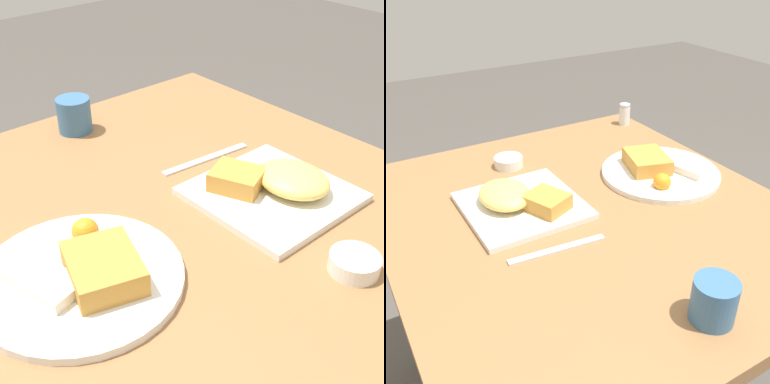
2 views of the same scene
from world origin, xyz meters
The scene contains 6 objects.
dining_table centered at (0.00, 0.00, 0.64)m, with size 0.98×0.88×0.72m.
plate_square_near centered at (-0.09, -0.13, 0.74)m, with size 0.26×0.26×0.06m.
plate_oval_far centered at (-0.05, 0.25, 0.74)m, with size 0.31×0.31×0.05m.
sauce_ramekin centered at (-0.30, -0.07, 0.74)m, with size 0.08×0.08×0.03m.
butter_knife centered at (0.10, -0.13, 0.72)m, with size 0.04×0.21×0.00m.
coffee_mug centered at (0.39, 0.00, 0.76)m, with size 0.08×0.08×0.08m.
Camera 1 is at (-0.60, 0.52, 1.26)m, focal length 50.00 mm.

